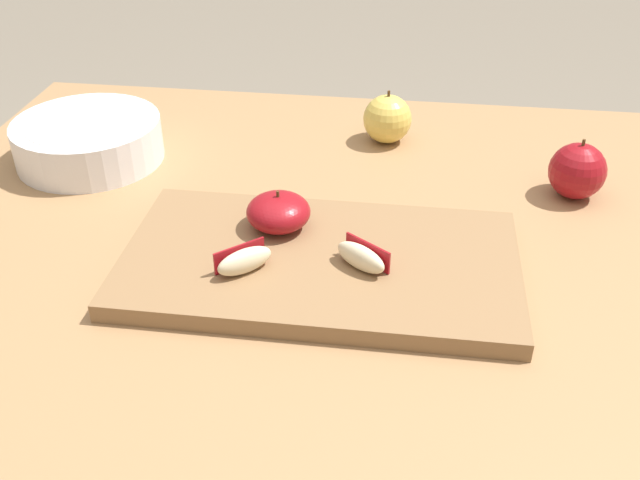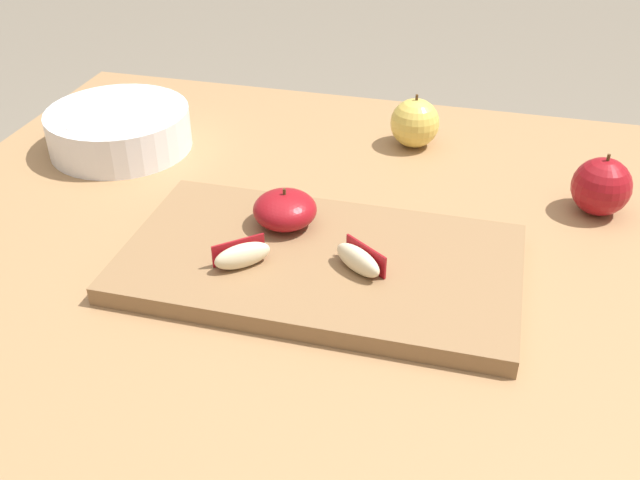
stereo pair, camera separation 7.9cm
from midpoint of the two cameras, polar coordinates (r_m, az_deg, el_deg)
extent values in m
cube|color=#9E754C|center=(0.86, 4.70, -1.58)|extent=(1.13, 0.90, 0.03)
cube|color=#9E754C|center=(1.52, -12.09, -2.46)|extent=(0.06, 0.06, 0.74)
cube|color=olive|center=(0.80, 2.80, -1.92)|extent=(0.44, 0.24, 0.02)
ellipsoid|color=maroon|center=(0.84, -0.06, 2.40)|extent=(0.07, 0.07, 0.04)
cylinder|color=#4C3319|center=(0.83, -0.06, 3.73)|extent=(0.00, 0.00, 0.01)
ellipsoid|color=beige|center=(0.77, 5.93, -1.68)|extent=(0.06, 0.05, 0.03)
cube|color=maroon|center=(0.78, 6.53, -1.36)|extent=(0.05, 0.04, 0.03)
ellipsoid|color=beige|center=(0.77, -3.23, -1.34)|extent=(0.06, 0.06, 0.03)
cube|color=maroon|center=(0.78, -3.57, -0.91)|extent=(0.05, 0.04, 0.03)
sphere|color=maroon|center=(0.98, 23.43, 3.80)|extent=(0.07, 0.07, 0.07)
cylinder|color=#4C3319|center=(0.96, 23.93, 5.79)|extent=(0.00, 0.00, 0.01)
sphere|color=#DBBC51|center=(1.08, 9.56, 9.00)|extent=(0.07, 0.07, 0.07)
cylinder|color=#4C3319|center=(1.07, 9.75, 10.84)|extent=(0.00, 0.00, 0.01)
cylinder|color=white|center=(1.09, -13.50, 8.41)|extent=(0.20, 0.20, 0.06)
cylinder|color=white|center=(1.09, -13.54, 8.69)|extent=(0.17, 0.17, 0.05)
camera|label=1|loc=(0.04, -87.14, 1.90)|focal=40.73mm
camera|label=2|loc=(0.04, 92.86, -1.90)|focal=40.73mm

